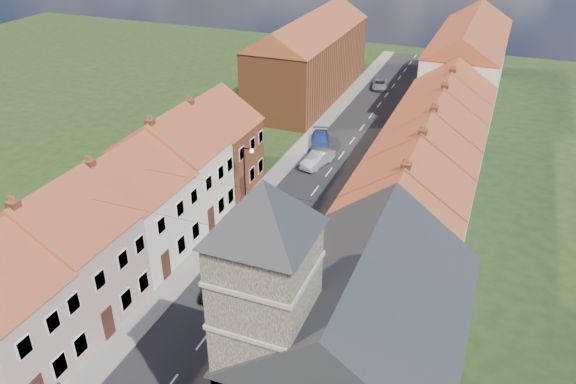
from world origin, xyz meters
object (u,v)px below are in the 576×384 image
Objects in this scene: lamppost at (246,177)px; pedestrian_right at (321,266)px; car_distant at (380,84)px; car_near at (216,283)px; church at (346,335)px; car_far at (320,141)px; car_mid at (318,159)px.

lamppost reaches higher than pedestrian_right.
car_near is at bearing -101.13° from car_distant.
pedestrian_right is (6.05, -41.99, 0.41)m from car_distant.
church is at bearing -89.55° from car_distant.
car_distant is 2.40× the size of pedestrian_right.
car_near is 0.77× the size of car_far.
pedestrian_right reaches higher than car_near.
car_near is 20.69m from car_mid.
lamppost is 15.52m from car_far.
church is 3.65× the size of car_distant.
car_far is 21.13m from car_distant.
lamppost is at bearing 92.25° from car_near.
car_near is 2.12× the size of pedestrian_right.
lamppost is 1.26× the size of car_far.
church reaches higher than car_near.
pedestrian_right is (8.36, -5.68, -2.55)m from lamppost.
pedestrian_right reaches higher than car_mid.
car_mid reaches higher than car_far.
car_near is 24.95m from car_far.
car_distant is (0.00, 46.02, -0.05)m from car_near.
pedestrian_right is (-4.81, 11.00, -4.89)m from church.
car_mid is at bearing 111.44° from church.
car_mid is at bearing -51.36° from pedestrian_right.
car_mid is 17.73m from pedestrian_right.
church is at bearing -87.54° from car_far.
church is 34.48m from car_far.
car_near is 0.86× the size of car_mid.
car_near is at bearing -76.60° from lamppost.
lamppost is 36.51m from car_distant.
car_distant is at bearing 68.60° from car_far.
car_distant is (2.31, 36.31, -2.96)m from lamppost.
lamppost reaches higher than car_mid.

